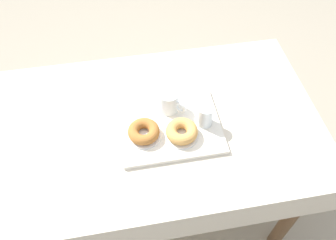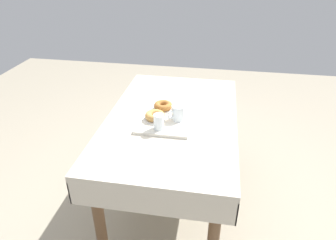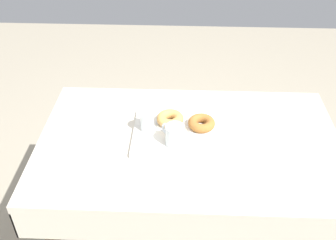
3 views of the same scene
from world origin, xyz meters
The scene contains 8 objects.
dining_table centered at (0.00, 0.00, 0.66)m, with size 1.33×0.82×0.77m.
serving_tray centered at (-0.05, 0.03, 0.78)m, with size 0.39×0.32×0.02m, color silver.
tea_mug_left centered at (-0.06, -0.05, 0.83)m, with size 0.10×0.10×0.09m.
water_glass_near centered at (-0.19, 0.05, 0.83)m, with size 0.06×0.06×0.09m.
donut_plate_left centered at (0.05, 0.07, 0.79)m, with size 0.13×0.13×0.01m, color white.
sugar_donut_left centered at (0.05, 0.07, 0.81)m, with size 0.12×0.12×0.04m, color #A3662D.
donut_plate_right centered at (-0.09, 0.09, 0.79)m, with size 0.13×0.13×0.01m, color white.
sugar_donut_right centered at (-0.09, 0.09, 0.82)m, with size 0.12×0.12×0.04m, color tan.
Camera 3 is at (-0.04, -1.34, 1.88)m, focal length 42.44 mm.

